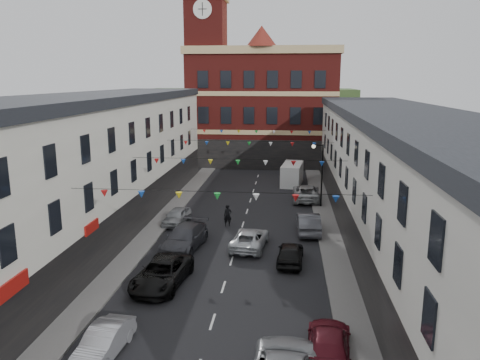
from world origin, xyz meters
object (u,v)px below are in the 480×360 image
(car_left_b, at_px, (104,342))
(car_left_d, at_px, (184,238))
(car_left_c, at_px, (162,273))
(car_right_e, at_px, (308,223))
(street_lamp, at_px, (319,167))
(car_right_c, at_px, (329,343))
(pedestrian, at_px, (228,216))
(car_left_e, at_px, (177,216))
(white_van, at_px, (292,174))
(car_right_d, at_px, (290,253))
(car_right_f, at_px, (306,193))
(moving_car, at_px, (250,239))

(car_left_b, xyz_separation_m, car_left_d, (0.66, 13.28, 0.16))
(car_left_c, distance_m, car_right_e, 13.86)
(street_lamp, distance_m, car_left_d, 16.06)
(car_left_b, bearing_deg, car_right_c, 10.53)
(car_right_c, bearing_deg, car_left_c, -29.91)
(car_left_c, bearing_deg, pedestrian, 84.06)
(car_left_e, xyz_separation_m, white_van, (9.67, 16.14, 0.54))
(car_right_d, distance_m, car_right_f, 16.61)
(street_lamp, bearing_deg, car_right_c, -92.46)
(street_lamp, height_order, car_left_b, street_lamp)
(car_right_c, bearing_deg, car_right_f, -84.92)
(car_right_f, bearing_deg, car_right_d, 84.95)
(car_left_e, xyz_separation_m, pedestrian, (4.30, -0.17, 0.24))
(car_left_b, distance_m, car_right_c, 9.79)
(car_right_c, distance_m, car_right_f, 27.04)
(car_left_b, height_order, pedestrian, pedestrian)
(car_left_b, relative_size, white_van, 0.73)
(car_left_e, distance_m, moving_car, 8.19)
(white_van, bearing_deg, pedestrian, -101.37)
(car_right_d, relative_size, car_right_f, 0.73)
(car_left_c, distance_m, white_van, 28.94)
(car_right_c, distance_m, car_right_d, 10.63)
(car_right_f, height_order, pedestrian, pedestrian)
(car_left_c, bearing_deg, car_right_f, 72.03)
(car_left_d, height_order, car_left_e, car_left_d)
(car_left_b, relative_size, pedestrian, 2.18)
(street_lamp, xyz_separation_m, white_van, (-2.38, 9.78, -2.70))
(moving_car, bearing_deg, pedestrian, -59.41)
(car_left_e, height_order, car_right_f, car_right_f)
(car_left_d, distance_m, moving_car, 4.65)
(car_left_d, distance_m, car_left_e, 6.00)
(car_right_d, height_order, car_right_e, car_right_e)
(car_right_e, xyz_separation_m, pedestrian, (-6.52, 0.94, 0.11))
(car_left_b, height_order, moving_car, moving_car)
(car_left_c, height_order, car_right_c, car_left_c)
(car_left_c, xyz_separation_m, car_left_e, (-1.90, 11.73, -0.09))
(car_left_c, bearing_deg, car_right_e, 55.76)
(car_left_e, height_order, white_van, white_van)
(car_right_d, relative_size, white_van, 0.75)
(car_left_b, bearing_deg, car_right_e, 67.21)
(car_left_b, bearing_deg, car_right_f, 76.14)
(car_left_d, xyz_separation_m, moving_car, (4.59, 0.69, -0.14))
(car_left_b, bearing_deg, car_left_c, 90.24)
(car_right_e, relative_size, white_van, 0.89)
(car_left_d, bearing_deg, street_lamp, 57.33)
(car_left_b, distance_m, pedestrian, 19.05)
(moving_car, height_order, pedestrian, pedestrian)
(car_left_d, xyz_separation_m, car_right_d, (7.48, -1.90, -0.12))
(street_lamp, bearing_deg, car_left_b, -113.10)
(car_left_c, distance_m, car_right_f, 22.58)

